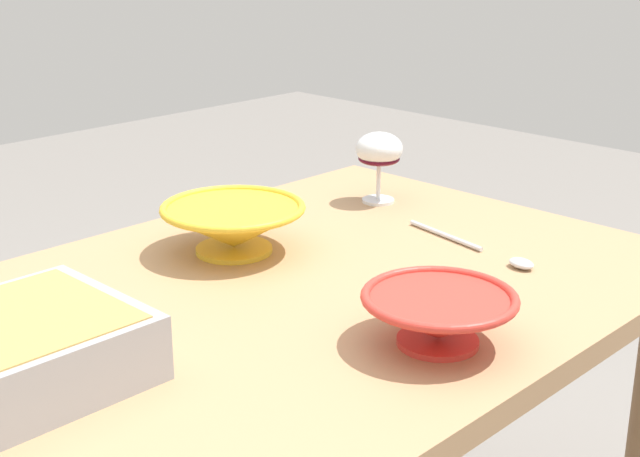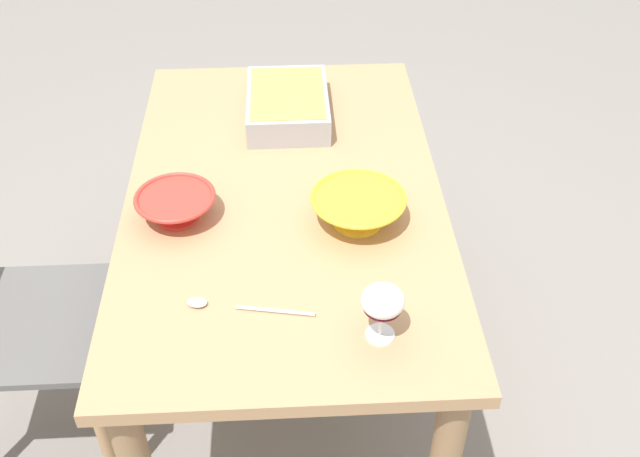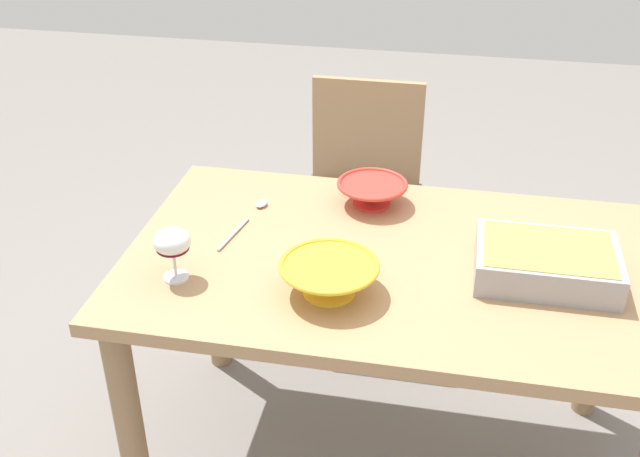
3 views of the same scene
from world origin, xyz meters
name	(u,v)px [view 3 (image 3 of 3)]	position (x,y,z in m)	size (l,w,h in m)	color
dining_table	(392,294)	(0.00, 0.00, 0.61)	(1.35, 0.82, 0.72)	tan
chair	(361,193)	(-0.19, 0.76, 0.49)	(0.42, 0.43, 0.87)	#595959
wine_glass	(172,244)	(-0.51, -0.19, 0.82)	(0.09, 0.09, 0.14)	white
casserole_dish	(547,261)	(0.36, -0.02, 0.77)	(0.33, 0.23, 0.08)	#99999E
mixing_bowl	(329,276)	(-0.13, -0.18, 0.77)	(0.23, 0.23, 0.08)	yellow
small_bowl	(372,192)	(-0.09, 0.27, 0.76)	(0.20, 0.20, 0.07)	red
serving_spoon	(251,214)	(-0.41, 0.13, 0.73)	(0.07, 0.28, 0.01)	silver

